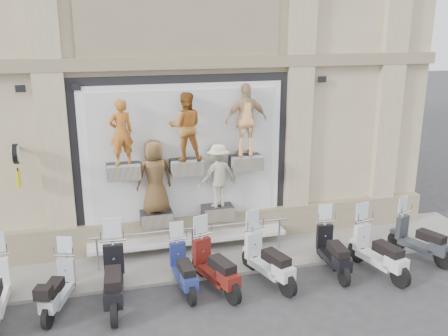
{
  "coord_description": "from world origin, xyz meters",
  "views": [
    {
      "loc": [
        -2.17,
        -9.19,
        5.78
      ],
      "look_at": [
        0.79,
        1.9,
        2.42
      ],
      "focal_mm": 40.0,
      "sensor_mm": 36.0,
      "label": 1
    }
  ],
  "objects_px": {
    "scooter_h": "(334,243)",
    "scooter_j": "(422,231)",
    "scooter_g": "(268,251)",
    "scooter_d": "(113,269)",
    "scooter_e": "(183,261)",
    "guard_rail": "(193,245)",
    "scooter_f": "(215,258)",
    "clock_sign_bracket": "(17,160)",
    "scooter_c": "(57,280)",
    "scooter_i": "(379,243)"
  },
  "relations": [
    {
      "from": "scooter_i",
      "to": "clock_sign_bracket",
      "type": "bearing_deg",
      "value": 152.0
    },
    {
      "from": "scooter_c",
      "to": "scooter_f",
      "type": "relative_size",
      "value": 0.9
    },
    {
      "from": "scooter_h",
      "to": "scooter_c",
      "type": "bearing_deg",
      "value": -175.22
    },
    {
      "from": "scooter_f",
      "to": "scooter_i",
      "type": "bearing_deg",
      "value": -21.49
    },
    {
      "from": "guard_rail",
      "to": "scooter_i",
      "type": "distance_m",
      "value": 4.5
    },
    {
      "from": "scooter_c",
      "to": "scooter_f",
      "type": "bearing_deg",
      "value": 16.89
    },
    {
      "from": "scooter_f",
      "to": "scooter_g",
      "type": "height_order",
      "value": "scooter_g"
    },
    {
      "from": "scooter_h",
      "to": "scooter_j",
      "type": "bearing_deg",
      "value": 5.85
    },
    {
      "from": "scooter_f",
      "to": "scooter_h",
      "type": "distance_m",
      "value": 2.92
    },
    {
      "from": "scooter_d",
      "to": "clock_sign_bracket",
      "type": "bearing_deg",
      "value": 137.28
    },
    {
      "from": "scooter_h",
      "to": "scooter_j",
      "type": "xyz_separation_m",
      "value": [
        2.46,
        0.07,
        -0.01
      ]
    },
    {
      "from": "scooter_c",
      "to": "scooter_h",
      "type": "relative_size",
      "value": 0.93
    },
    {
      "from": "scooter_c",
      "to": "scooter_j",
      "type": "bearing_deg",
      "value": 18.28
    },
    {
      "from": "scooter_g",
      "to": "scooter_d",
      "type": "bearing_deg",
      "value": 163.98
    },
    {
      "from": "clock_sign_bracket",
      "to": "scooter_i",
      "type": "xyz_separation_m",
      "value": [
        8.03,
        -2.21,
        -2.0
      ]
    },
    {
      "from": "scooter_d",
      "to": "scooter_h",
      "type": "distance_m",
      "value": 5.13
    },
    {
      "from": "scooter_f",
      "to": "scooter_j",
      "type": "bearing_deg",
      "value": -15.84
    },
    {
      "from": "scooter_c",
      "to": "scooter_g",
      "type": "relative_size",
      "value": 0.89
    },
    {
      "from": "guard_rail",
      "to": "scooter_e",
      "type": "distance_m",
      "value": 1.41
    },
    {
      "from": "scooter_i",
      "to": "scooter_j",
      "type": "relative_size",
      "value": 1.07
    },
    {
      "from": "scooter_d",
      "to": "scooter_g",
      "type": "distance_m",
      "value": 3.46
    },
    {
      "from": "scooter_g",
      "to": "scooter_h",
      "type": "height_order",
      "value": "scooter_g"
    },
    {
      "from": "guard_rail",
      "to": "scooter_e",
      "type": "height_order",
      "value": "scooter_e"
    },
    {
      "from": "scooter_d",
      "to": "scooter_f",
      "type": "xyz_separation_m",
      "value": [
        2.21,
        0.08,
        -0.07
      ]
    },
    {
      "from": "scooter_d",
      "to": "scooter_e",
      "type": "relative_size",
      "value": 1.2
    },
    {
      "from": "scooter_g",
      "to": "scooter_e",
      "type": "bearing_deg",
      "value": 157.76
    },
    {
      "from": "scooter_c",
      "to": "scooter_d",
      "type": "bearing_deg",
      "value": 11.85
    },
    {
      "from": "scooter_g",
      "to": "scooter_i",
      "type": "distance_m",
      "value": 2.68
    },
    {
      "from": "scooter_e",
      "to": "scooter_j",
      "type": "relative_size",
      "value": 0.95
    },
    {
      "from": "scooter_h",
      "to": "scooter_i",
      "type": "bearing_deg",
      "value": -15.71
    },
    {
      "from": "guard_rail",
      "to": "scooter_i",
      "type": "height_order",
      "value": "scooter_i"
    },
    {
      "from": "guard_rail",
      "to": "scooter_h",
      "type": "bearing_deg",
      "value": -23.75
    },
    {
      "from": "scooter_h",
      "to": "clock_sign_bracket",
      "type": "bearing_deg",
      "value": 169.5
    },
    {
      "from": "guard_rail",
      "to": "clock_sign_bracket",
      "type": "bearing_deg",
      "value": 173.16
    },
    {
      "from": "scooter_f",
      "to": "scooter_j",
      "type": "distance_m",
      "value": 5.38
    },
    {
      "from": "scooter_g",
      "to": "scooter_j",
      "type": "bearing_deg",
      "value": -15.06
    },
    {
      "from": "guard_rail",
      "to": "scooter_e",
      "type": "relative_size",
      "value": 2.89
    },
    {
      "from": "scooter_h",
      "to": "scooter_d",
      "type": "bearing_deg",
      "value": -173.87
    },
    {
      "from": "scooter_d",
      "to": "scooter_j",
      "type": "distance_m",
      "value": 7.6
    },
    {
      "from": "guard_rail",
      "to": "scooter_c",
      "type": "bearing_deg",
      "value": -155.18
    },
    {
      "from": "guard_rail",
      "to": "scooter_h",
      "type": "distance_m",
      "value": 3.44
    },
    {
      "from": "scooter_h",
      "to": "guard_rail",
      "type": "bearing_deg",
      "value": 160.46
    },
    {
      "from": "scooter_f",
      "to": "scooter_j",
      "type": "relative_size",
      "value": 1.05
    },
    {
      "from": "scooter_c",
      "to": "scooter_j",
      "type": "relative_size",
      "value": 0.94
    },
    {
      "from": "scooter_g",
      "to": "scooter_h",
      "type": "distance_m",
      "value": 1.68
    },
    {
      "from": "clock_sign_bracket",
      "to": "scooter_g",
      "type": "height_order",
      "value": "clock_sign_bracket"
    },
    {
      "from": "scooter_h",
      "to": "scooter_j",
      "type": "height_order",
      "value": "scooter_h"
    },
    {
      "from": "scooter_f",
      "to": "scooter_e",
      "type": "bearing_deg",
      "value": 148.9
    },
    {
      "from": "clock_sign_bracket",
      "to": "scooter_e",
      "type": "bearing_deg",
      "value": -27.34
    },
    {
      "from": "scooter_f",
      "to": "clock_sign_bracket",
      "type": "bearing_deg",
      "value": 137.22
    }
  ]
}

